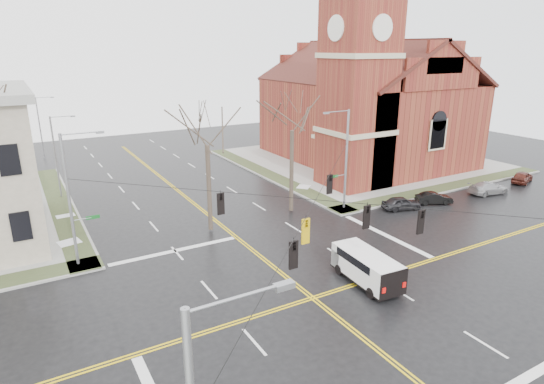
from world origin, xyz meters
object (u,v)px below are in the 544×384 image
church (364,96)px  streetlight_north_b (41,125)px  signal_pole_ne (345,157)px  parked_car_a (401,203)px  parked_car_d (522,177)px  tree_nw_near (207,139)px  parked_car_b (434,198)px  tree_ne (292,125)px  parked_car_c (489,188)px  cargo_van (365,265)px  streetlight_north_a (57,154)px  signal_pole_nw (72,197)px

church → streetlight_north_b: bearing=146.8°
signal_pole_ne → church: bearing=44.7°
parked_car_a → parked_car_d: 18.01m
tree_nw_near → parked_car_a: bearing=-13.1°
streetlight_north_b → parked_car_a: (26.63, -39.27, -3.85)m
parked_car_b → tree_ne: (-12.97, 4.97, 7.36)m
streetlight_north_b → tree_ne: (17.52, -34.68, 3.45)m
signal_pole_ne → tree_ne: (-4.46, 1.82, 2.97)m
parked_car_c → cargo_van: bearing=117.3°
parked_car_d → tree_nw_near: (-35.21, 4.24, 6.92)m
streetlight_north_a → streetlight_north_b: (0.00, 20.00, 0.00)m
streetlight_north_a → tree_nw_near: (9.42, -15.27, 3.10)m
signal_pole_ne → parked_car_c: 16.79m
streetlight_north_a → tree_ne: tree_ne is taller
parked_car_a → tree_nw_near: 18.98m
signal_pole_nw → cargo_van: bearing=-36.7°
signal_pole_nw → parked_car_d: size_ratio=2.35×
church → tree_ne: 21.26m
tree_ne → parked_car_b: bearing=-21.0°
streetlight_north_a → parked_car_d: size_ratio=2.09×
parked_car_b → parked_car_d: parked_car_d is taller
parked_car_b → parked_car_c: bearing=-70.1°
church → signal_pole_ne: (-13.44, -13.28, -3.48)m
streetlight_north_a → tree_nw_near: 18.21m
cargo_van → tree_ne: 15.14m
church → parked_car_b: church is taller
cargo_van → parked_car_a: (11.96, 8.66, -0.55)m
cargo_van → tree_ne: tree_ne is taller
signal_pole_ne → streetlight_north_b: signal_pole_ne is taller
tree_ne → cargo_van: bearing=-102.2°
signal_pole_nw → parked_car_a: size_ratio=2.48×
streetlight_north_a → parked_car_d: 48.86m
streetlight_north_b → parked_car_d: (44.64, -39.51, -3.82)m
signal_pole_ne → tree_nw_near: (-12.55, 1.23, 2.62)m
streetlight_north_a → parked_car_a: 33.09m
parked_car_b → tree_ne: 15.72m
parked_car_d → streetlight_north_b: bearing=29.7°
streetlight_north_a → signal_pole_ne: bearing=-36.9°
signal_pole_nw → tree_ne: tree_ne is taller
streetlight_north_b → parked_car_c: streetlight_north_b is taller
church → streetlight_north_a: (-35.42, 3.22, -3.97)m
cargo_van → parked_car_c: (23.08, 7.66, -0.54)m
signal_pole_ne → signal_pole_nw: same height
parked_car_c → church: bearing=16.8°
church → streetlight_north_a: 35.78m
cargo_van → tree_ne: bearing=81.7°
parked_car_b → parked_car_c: parked_car_c is taller
signal_pole_nw → church: bearing=20.2°
church → tree_nw_near: church is taller
church → cargo_van: church is taller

